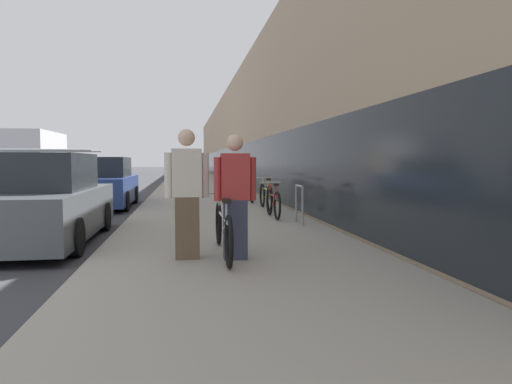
{
  "coord_description": "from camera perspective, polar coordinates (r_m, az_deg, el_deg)",
  "views": [
    {
      "loc": [
        5.29,
        -5.31,
        1.46
      ],
      "look_at": [
        8.11,
        12.47,
        0.24
      ],
      "focal_mm": 32.0,
      "sensor_mm": 36.0,
      "label": 1
    }
  ],
  "objects": [
    {
      "name": "vintage_roadster_curbside",
      "position": [
        15.11,
        -18.55,
        0.86
      ],
      "size": [
        1.83,
        4.27,
        1.58
      ],
      "color": "navy",
      "rests_on": "ground"
    },
    {
      "name": "cruiser_bike_nearest",
      "position": [
        10.94,
        2.16,
        -1.35
      ],
      "size": [
        0.52,
        1.64,
        0.84
      ],
      "color": "black",
      "rests_on": "sidewalk_slab"
    },
    {
      "name": "sidewalk_slab",
      "position": [
        26.36,
        -7.24,
        0.79
      ],
      "size": [
        4.29,
        70.0,
        0.11
      ],
      "color": "gray",
      "rests_on": "ground"
    },
    {
      "name": "cruiser_bike_farthest",
      "position": [
        15.1,
        -0.8,
        0.25
      ],
      "size": [
        0.52,
        1.77,
        0.95
      ],
      "color": "black",
      "rests_on": "sidewalk_slab"
    },
    {
      "name": "moving_truck",
      "position": [
        27.85,
        -25.64,
        3.64
      ],
      "size": [
        2.25,
        6.83,
        3.03
      ],
      "color": "orange",
      "rests_on": "ground"
    },
    {
      "name": "bike_rack_hoop",
      "position": [
        9.88,
        5.44,
        -1.03
      ],
      "size": [
        0.05,
        0.6,
        0.84
      ],
      "color": "gray",
      "rests_on": "sidewalk_slab"
    },
    {
      "name": "person_rider",
      "position": [
        6.29,
        -2.62,
        -0.61
      ],
      "size": [
        0.58,
        0.23,
        1.72
      ],
      "color": "#33384C",
      "rests_on": "sidewalk_slab"
    },
    {
      "name": "storefront_facade",
      "position": [
        35.27,
        4.12,
        6.76
      ],
      "size": [
        10.01,
        70.0,
        6.48
      ],
      "color": "tan",
      "rests_on": "ground"
    },
    {
      "name": "person_bystander",
      "position": [
        6.39,
        -8.63,
        -0.23
      ],
      "size": [
        0.61,
        0.24,
        1.8
      ],
      "color": "brown",
      "rests_on": "sidewalk_slab"
    },
    {
      "name": "parked_sedan_curbside",
      "position": [
        8.95,
        -25.37,
        -1.24
      ],
      "size": [
        1.97,
        4.36,
        1.67
      ],
      "color": "#4C5156",
      "rests_on": "ground"
    },
    {
      "name": "tandem_bicycle",
      "position": [
        6.62,
        -4.13,
        -4.7
      ],
      "size": [
        0.52,
        2.39,
        0.86
      ],
      "color": "black",
      "rests_on": "sidewalk_slab"
    },
    {
      "name": "cruiser_bike_middle",
      "position": [
        12.85,
        1.24,
        -0.49
      ],
      "size": [
        0.52,
        1.86,
        0.89
      ],
      "color": "black",
      "rests_on": "sidewalk_slab"
    }
  ]
}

